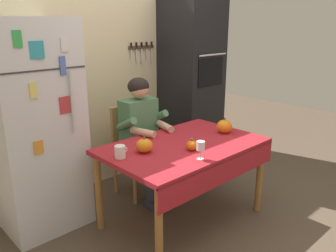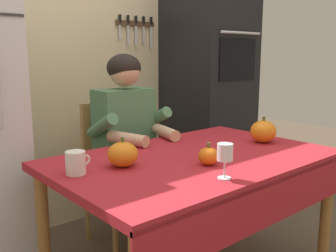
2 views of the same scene
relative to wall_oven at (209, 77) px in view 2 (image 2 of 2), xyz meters
The scene contains 10 objects.
back_wall_assembly 1.09m from the wall_oven, 160.68° to the left, with size 3.70×0.13×2.60m.
wall_oven is the anchor object (origin of this frame).
dining_table 1.45m from the wall_oven, 138.69° to the right, with size 1.40×0.90×0.74m.
chair_behind_person 1.17m from the wall_oven, behind, with size 0.40×0.40×0.93m.
seated_person 1.12m from the wall_oven, 162.78° to the right, with size 0.47×0.55×1.25m.
coffee_mug 1.83m from the wall_oven, 154.44° to the right, with size 0.11×0.08×0.10m.
wine_glass 1.74m from the wall_oven, 134.34° to the right, with size 0.07×0.07×0.15m.
pumpkin_large 1.66m from the wall_oven, 150.11° to the right, with size 0.14×0.14×0.14m.
pumpkin_medium 1.55m from the wall_oven, 136.50° to the right, with size 0.10×0.10×0.11m.
pumpkin_small 1.12m from the wall_oven, 119.71° to the right, with size 0.15×0.15×0.15m.
Camera 2 is at (-1.31, -1.22, 1.24)m, focal length 40.79 mm.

